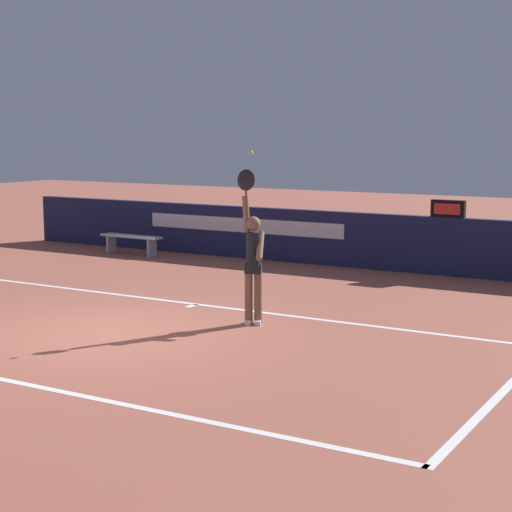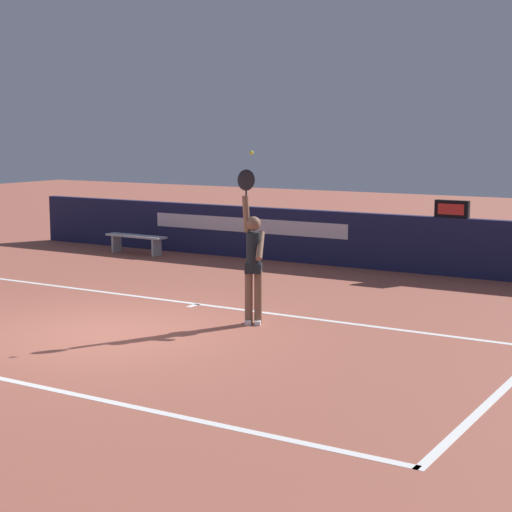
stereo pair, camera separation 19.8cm
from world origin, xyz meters
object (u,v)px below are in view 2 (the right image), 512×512
(tennis_ball, at_px, (251,153))
(speed_display, at_px, (452,209))
(courtside_bench_near, at_px, (136,239))
(tennis_player, at_px, (253,260))

(tennis_ball, bearing_deg, speed_display, 78.12)
(tennis_ball, distance_m, courtside_bench_near, 8.73)
(tennis_player, xyz_separation_m, tennis_ball, (-0.05, 0.03, 1.72))
(tennis_player, height_order, courtside_bench_near, tennis_player)
(speed_display, xyz_separation_m, tennis_ball, (-1.29, -6.12, 1.32))
(courtside_bench_near, bearing_deg, speed_display, 6.83)
(speed_display, bearing_deg, tennis_player, -101.39)
(tennis_player, distance_m, courtside_bench_near, 8.48)
(speed_display, relative_size, tennis_ball, 11.38)
(tennis_player, relative_size, tennis_ball, 38.97)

